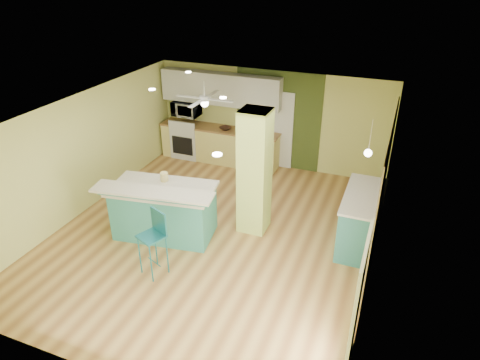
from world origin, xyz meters
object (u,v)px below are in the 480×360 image
side_counter (361,219)px  fruit_bowl (225,128)px  peninsula (164,210)px  canister (164,177)px  bar_stool (155,233)px

side_counter → fruit_bowl: size_ratio=5.54×
peninsula → fruit_bowl: 3.55m
fruit_bowl → canister: bearing=-88.1°
bar_stool → side_counter: (3.14, 2.14, -0.27)m
peninsula → canister: size_ratio=12.95×
fruit_bowl → canister: size_ratio=1.68×
side_counter → canister: bearing=-167.4°
canister → fruit_bowl: bearing=91.9°
peninsula → bar_stool: peninsula is taller
bar_stool → canister: canister is taller
peninsula → side_counter: peninsula is taller
side_counter → fruit_bowl: (-3.81, 2.41, 0.44)m
side_counter → canister: canister is taller
peninsula → canister: bearing=101.2°
bar_stool → fruit_bowl: size_ratio=4.03×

